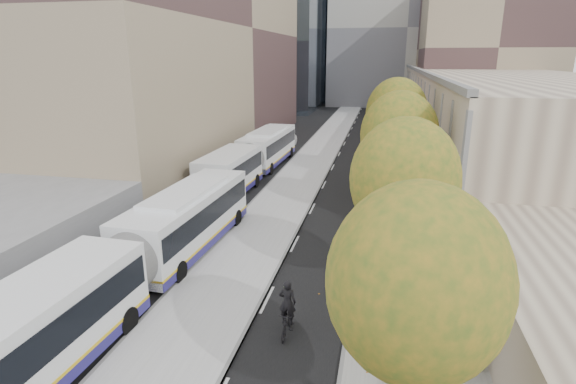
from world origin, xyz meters
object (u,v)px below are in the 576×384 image
(bus_far, at_px, (254,156))
(distant_car, at_px, (286,140))
(bus_near, at_px, (145,251))
(cyclist, at_px, (287,315))
(bus_shelter, at_px, (461,282))

(bus_far, xyz_separation_m, distant_car, (-0.10, 13.22, -0.98))
(bus_near, distance_m, cyclist, 7.25)
(bus_shelter, relative_size, bus_near, 0.24)
(distant_car, bearing_deg, bus_shelter, -62.22)
(cyclist, xyz_separation_m, distant_car, (-7.68, 35.12, -0.09))
(cyclist, bearing_deg, bus_shelter, 12.87)
(bus_shelter, bearing_deg, cyclist, -169.09)
(bus_far, bearing_deg, bus_shelter, -54.70)
(bus_far, relative_size, distant_car, 4.47)
(bus_shelter, height_order, distant_car, bus_shelter)
(bus_shelter, bearing_deg, bus_far, 123.19)
(bus_near, relative_size, cyclist, 8.57)
(bus_shelter, height_order, cyclist, bus_shelter)
(bus_near, height_order, distant_car, bus_near)
(bus_shelter, relative_size, distant_car, 1.05)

